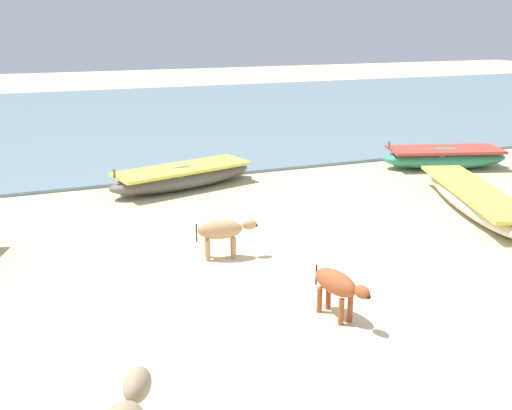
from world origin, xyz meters
name	(u,v)px	position (x,y,z in m)	size (l,w,h in m)	color
ground	(323,285)	(0.00, 0.00, 0.00)	(80.00, 80.00, 0.00)	beige
sea_water	(134,117)	(0.00, 16.52, 0.04)	(60.00, 20.00, 0.08)	slate
fishing_boat_0	(474,199)	(4.53, 2.05, 0.25)	(2.33, 4.62, 0.66)	beige
fishing_boat_1	(183,176)	(-0.65, 5.86, 0.28)	(3.78, 1.95, 0.71)	#5B5651
fishing_boat_5	(444,157)	(6.30, 5.24, 0.29)	(3.50, 2.01, 0.74)	#338C66
calf_near_tan	(222,231)	(-1.07, 1.51, 0.48)	(1.02, 0.42, 0.66)	tan
calf_far_rust	(337,285)	(-0.29, -0.95, 0.47)	(0.46, 0.99, 0.65)	#9E4C28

